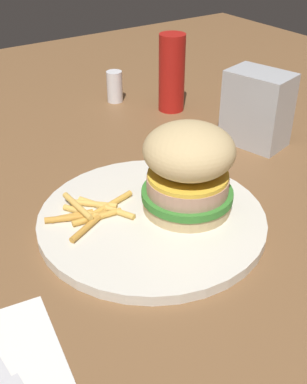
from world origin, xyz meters
TOP-DOWN VIEW (x-y plane):
  - ground_plane at (0.00, 0.00)m, footprint 1.60×1.60m
  - plate at (0.00, 0.01)m, footprint 0.26×0.26m
  - sandwich at (0.04, -0.00)m, footprint 0.11×0.11m
  - fries_pile at (-0.06, 0.05)m, footprint 0.11×0.08m
  - napkin_dispenser at (0.24, 0.10)m, footprint 0.08×0.10m
  - ketchup_bottle at (0.22, 0.27)m, footprint 0.04×0.04m
  - salt_shaker at (0.15, 0.36)m, footprint 0.03×0.03m

SIDE VIEW (x-z plane):
  - ground_plane at x=0.00m, z-range 0.00..0.00m
  - plate at x=0.00m, z-range 0.00..0.01m
  - fries_pile at x=-0.06m, z-range 0.01..0.02m
  - salt_shaker at x=0.15m, z-range 0.00..0.06m
  - napkin_dispenser at x=0.24m, z-range 0.00..0.11m
  - sandwich at x=0.04m, z-range 0.01..0.12m
  - ketchup_bottle at x=0.22m, z-range 0.00..0.13m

